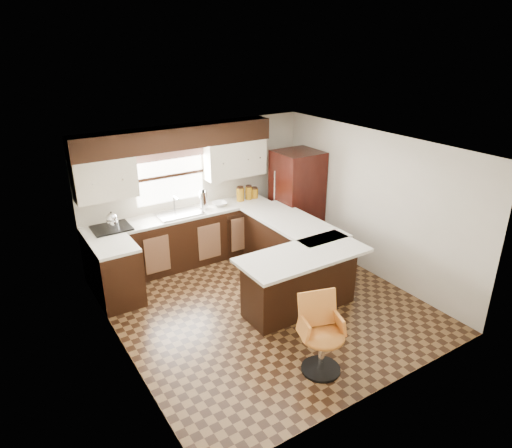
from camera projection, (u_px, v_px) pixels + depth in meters
floor at (265, 305)px, 6.87m from camera, size 4.40×4.40×0.00m
ceiling at (266, 147)px, 5.95m from camera, size 4.40×4.40×0.00m
wall_back at (197, 190)px, 8.13m from camera, size 4.40×0.00×4.40m
wall_front at (383, 303)px, 4.70m from camera, size 4.40×0.00×4.40m
wall_left at (117, 270)px, 5.37m from camera, size 0.00×4.40×4.40m
wall_right at (372, 204)px, 7.45m from camera, size 0.00×4.40×4.40m
base_cab_back at (183, 240)px, 7.96m from camera, size 3.30×0.60×0.90m
base_cab_left at (118, 275)px, 6.78m from camera, size 0.60×0.70×0.90m
counter_back at (182, 215)px, 7.77m from camera, size 3.30×0.60×0.04m
counter_left at (114, 247)px, 6.60m from camera, size 0.60×0.70×0.04m
soffit at (176, 137)px, 7.40m from camera, size 3.40×0.35×0.36m
upper_cab_left at (105, 179)px, 6.99m from camera, size 0.94×0.35×0.64m
upper_cab_right at (235, 159)px, 8.13m from camera, size 1.14×0.35×0.64m
window_pane at (170, 176)px, 7.73m from camera, size 1.20×0.02×0.90m
valance at (169, 154)px, 7.55m from camera, size 1.30×0.06×0.18m
sink at (179, 214)px, 7.72m from camera, size 0.75×0.45×0.03m
dishwasher at (241, 234)px, 8.24m from camera, size 0.58×0.03×0.78m
cooktop at (111, 228)px, 7.15m from camera, size 0.58×0.50×0.02m
peninsula_long at (289, 249)px, 7.63m from camera, size 0.60×1.95×0.90m
peninsula_return at (300, 282)px, 6.61m from camera, size 1.65×0.60×0.90m
counter_pen_long at (292, 222)px, 7.47m from camera, size 0.84×1.95×0.04m
counter_pen_return at (304, 255)px, 6.35m from camera, size 1.89×0.84×0.04m
refrigerator at (297, 200)px, 8.51m from camera, size 0.79×0.75×1.83m
bar_chair at (323, 337)px, 5.34m from camera, size 0.65×0.65×0.98m
kettle at (112, 219)px, 7.11m from camera, size 0.19×0.19×0.25m
percolator at (203, 200)px, 7.91m from camera, size 0.14×0.14×0.32m
mixing_bowl at (220, 204)px, 8.12m from camera, size 0.29×0.29×0.06m
canister_large at (240, 194)px, 8.32m from camera, size 0.14×0.14×0.24m
canister_med at (249, 193)px, 8.41m from camera, size 0.13×0.13×0.23m
canister_small at (254, 193)px, 8.48m from camera, size 0.14×0.14×0.18m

